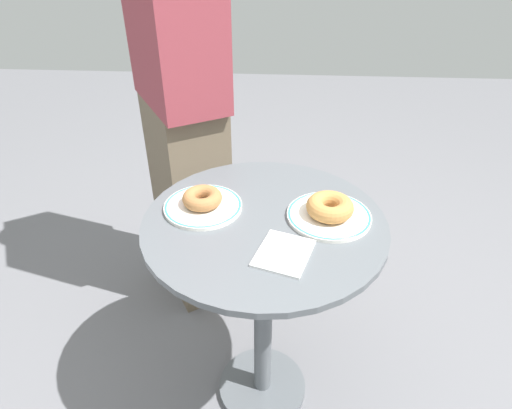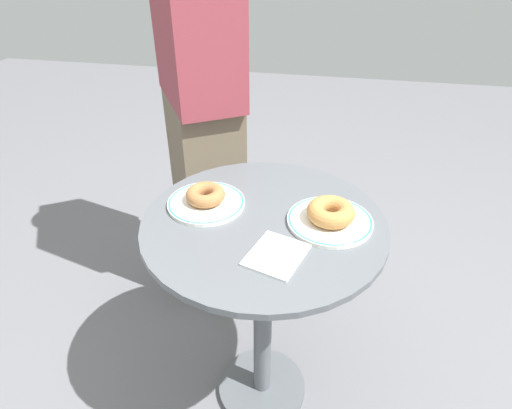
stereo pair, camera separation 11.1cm
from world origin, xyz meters
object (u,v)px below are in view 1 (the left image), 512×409
object	(u,v)px
donut_cinnamon	(202,198)
donut_old_fashioned	(330,207)
cafe_table	(264,279)
person_figure	(182,106)
paper_napkin	(284,253)
plate_left	(203,206)
plate_right	(329,215)

from	to	relation	value
donut_cinnamon	donut_old_fashioned	bearing A→B (deg)	-4.42
cafe_table	person_figure	size ratio (longest dim) A/B	0.43
paper_napkin	cafe_table	bearing A→B (deg)	111.37
donut_cinnamon	paper_napkin	size ratio (longest dim) A/B	0.76
donut_cinnamon	donut_old_fashioned	xyz separation A→B (m)	(0.33, -0.03, 0.00)
plate_left	donut_cinnamon	distance (m)	0.02
plate_right	person_figure	bearing A→B (deg)	133.75
cafe_table	plate_right	xyz separation A→B (m)	(0.17, 0.02, 0.21)
cafe_table	paper_napkin	xyz separation A→B (m)	(0.05, -0.13, 0.21)
paper_napkin	person_figure	world-z (taller)	person_figure
plate_right	donut_old_fashioned	world-z (taller)	donut_old_fashioned
donut_old_fashioned	paper_napkin	distance (m)	0.19
paper_napkin	plate_right	bearing A→B (deg)	53.22
plate_right	cafe_table	bearing A→B (deg)	-172.20
donut_cinnamon	donut_old_fashioned	size ratio (longest dim) A/B	0.87
donut_cinnamon	donut_old_fashioned	distance (m)	0.33
donut_old_fashioned	paper_napkin	bearing A→B (deg)	-126.78
cafe_table	plate_left	world-z (taller)	plate_left
donut_cinnamon	person_figure	size ratio (longest dim) A/B	0.06
donut_old_fashioned	paper_napkin	size ratio (longest dim) A/B	0.87
plate_left	donut_cinnamon	xyz separation A→B (m)	(-0.00, 0.00, 0.02)
paper_napkin	person_figure	xyz separation A→B (m)	(-0.36, 0.65, 0.09)
plate_right	donut_cinnamon	world-z (taller)	donut_cinnamon
plate_right	donut_old_fashioned	size ratio (longest dim) A/B	1.79
donut_old_fashioned	person_figure	distance (m)	0.69
person_figure	plate_left	bearing A→B (deg)	-72.84
cafe_table	plate_right	distance (m)	0.27
cafe_table	paper_napkin	distance (m)	0.25
plate_left	paper_napkin	bearing A→B (deg)	-39.03
plate_right	person_figure	xyz separation A→B (m)	(-0.48, 0.50, 0.09)
plate_left	plate_right	size ratio (longest dim) A/B	0.96
donut_cinnamon	person_figure	world-z (taller)	person_figure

